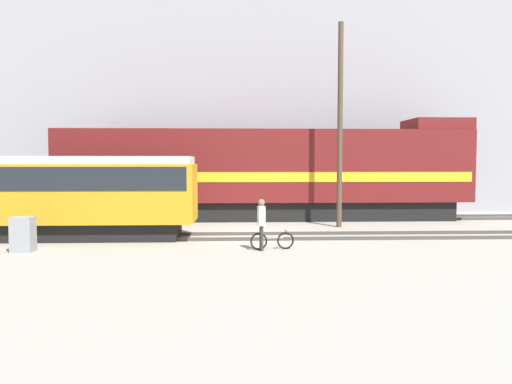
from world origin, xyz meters
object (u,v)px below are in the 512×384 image
streetcar (58,192)px  bicycle (272,241)px  utility_pole_left (340,126)px  freight_locomotive (267,173)px  signal_box (23,234)px  person (261,219)px

streetcar → bicycle: (8.32, -2.69, -1.57)m
bicycle → utility_pole_left: size_ratio=0.16×
freight_locomotive → utility_pole_left: bearing=-45.3°
streetcar → signal_box: 3.06m
bicycle → signal_box: (-8.55, -0.08, 0.29)m
freight_locomotive → streetcar: (-8.72, -6.45, -0.60)m
person → streetcar: bearing=160.0°
person → utility_pole_left: bearing=56.9°
streetcar → person: 8.48m
utility_pole_left → signal_box: size_ratio=7.93×
bicycle → utility_pole_left: 8.23m
utility_pole_left → freight_locomotive: bearing=134.7°
freight_locomotive → utility_pole_left: 5.08m
utility_pole_left → person: bearing=-123.1°
freight_locomotive → streetcar: size_ratio=1.98×
bicycle → utility_pole_left: utility_pole_left is taller
person → signal_box: size_ratio=1.49×
streetcar → utility_pole_left: size_ratio=1.14×
person → signal_box: bearing=179.1°
bicycle → signal_box: size_ratio=1.30×
streetcar → utility_pole_left: (11.92, 3.23, 2.88)m
freight_locomotive → streetcar: freight_locomotive is taller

